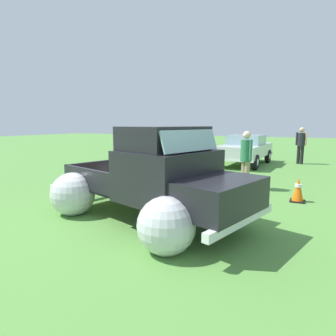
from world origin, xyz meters
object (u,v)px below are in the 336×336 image
object	(u,v)px
show_car_0	(181,145)
lane_cone_0	(230,186)
spectator_1	(246,156)
vintage_pickup_truck	(158,185)
spectator_0	(126,153)
show_car_1	(245,149)
lane_cone_1	(298,190)
spectator_2	(301,143)

from	to	relation	value
show_car_0	lane_cone_0	xyz separation A→B (m)	(4.49, -6.97, -0.47)
spectator_1	lane_cone_0	bearing A→B (deg)	-142.59
vintage_pickup_truck	show_car_0	bearing A→B (deg)	127.81
vintage_pickup_truck	spectator_0	xyz separation A→B (m)	(-3.36, 3.77, 0.16)
show_car_1	lane_cone_1	distance (m)	6.68
vintage_pickup_truck	lane_cone_1	size ratio (longest dim) A/B	7.90
show_car_0	show_car_1	xyz separation A→B (m)	(3.60, -0.41, -0.00)
vintage_pickup_truck	lane_cone_1	bearing A→B (deg)	65.77
show_car_1	spectator_1	distance (m)	5.42
spectator_0	spectator_2	world-z (taller)	spectator_2
vintage_pickup_truck	spectator_1	size ratio (longest dim) A/B	2.83
spectator_2	show_car_0	bearing A→B (deg)	-61.65
spectator_0	spectator_1	size ratio (longest dim) A/B	0.92
spectator_1	spectator_2	size ratio (longest dim) A/B	0.98
spectator_0	lane_cone_0	bearing A→B (deg)	58.62
show_car_0	spectator_1	bearing A→B (deg)	48.00
show_car_0	show_car_1	bearing A→B (deg)	92.35
spectator_0	spectator_1	bearing A→B (deg)	75.14
show_car_1	spectator_0	size ratio (longest dim) A/B	2.67
spectator_0	lane_cone_0	xyz separation A→B (m)	(4.19, -1.29, -0.60)
show_car_0	spectator_0	xyz separation A→B (m)	(0.30, -5.68, 0.13)
vintage_pickup_truck	show_car_1	xyz separation A→B (m)	(-0.07, 9.04, 0.02)
spectator_0	show_car_1	bearing A→B (deg)	133.71
vintage_pickup_truck	spectator_0	world-z (taller)	vintage_pickup_truck
show_car_0	spectator_0	bearing A→B (deg)	11.91
lane_cone_0	lane_cone_1	world-z (taller)	same
show_car_1	spectator_2	world-z (taller)	spectator_2
vintage_pickup_truck	show_car_0	size ratio (longest dim) A/B	1.04
spectator_1	spectator_2	world-z (taller)	spectator_2
show_car_0	lane_cone_1	size ratio (longest dim) A/B	7.56
spectator_2	show_car_1	bearing A→B (deg)	-40.42
vintage_pickup_truck	spectator_0	distance (m)	5.05
spectator_0	spectator_2	bearing A→B (deg)	125.41
spectator_0	lane_cone_1	size ratio (longest dim) A/B	2.56
spectator_2	lane_cone_1	xyz separation A→B (m)	(0.15, -7.60, -0.72)
vintage_pickup_truck	show_car_1	distance (m)	9.04
vintage_pickup_truck	show_car_1	bearing A→B (deg)	107.04
spectator_2	lane_cone_1	size ratio (longest dim) A/B	2.85
vintage_pickup_truck	spectator_2	distance (m)	10.74
vintage_pickup_truck	lane_cone_0	size ratio (longest dim) A/B	7.90
vintage_pickup_truck	spectator_2	size ratio (longest dim) A/B	2.77
show_car_0	show_car_1	world-z (taller)	same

